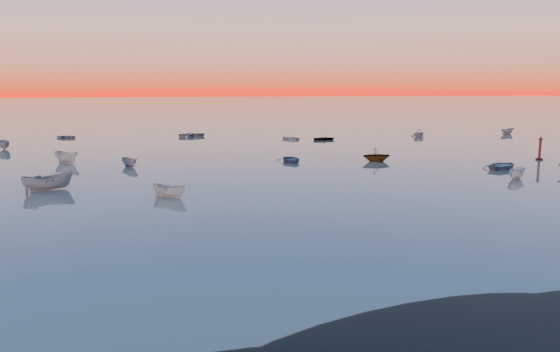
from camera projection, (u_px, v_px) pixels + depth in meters
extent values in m
plane|color=#70665D|center=(199.00, 128.00, 115.47)|extent=(600.00, 600.00, 0.00)
imported|color=slate|center=(49.00, 190.00, 47.49)|extent=(3.48, 4.72, 1.50)
cylinder|color=#3E0E0D|center=(539.00, 159.00, 66.63)|extent=(0.85, 0.85, 0.28)
cylinder|color=#3E0E0D|center=(540.00, 150.00, 66.43)|extent=(0.30, 0.30, 2.46)
cone|color=#3E0E0D|center=(541.00, 138.00, 66.19)|extent=(0.57, 0.57, 0.47)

